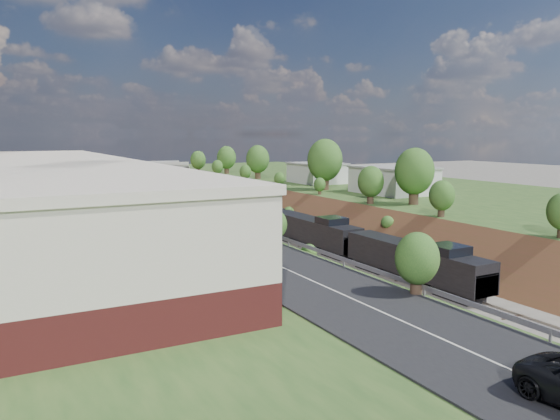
{
  "coord_description": "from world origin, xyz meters",
  "views": [
    {
      "loc": [
        -33.29,
        -15.69,
        14.37
      ],
      "look_at": [
        -4.88,
        37.27,
        6.0
      ],
      "focal_mm": 35.0,
      "sensor_mm": 36.0,
      "label": 1
    }
  ],
  "objects": [
    {
      "name": "freight_train",
      "position": [
        2.6,
        93.2,
        2.55
      ],
      "size": [
        2.96,
        151.08,
        4.55
      ],
      "color": "black",
      "rests_on": "ground"
    },
    {
      "name": "tree_right_large",
      "position": [
        17.0,
        40.0,
        9.38
      ],
      "size": [
        5.25,
        5.25,
        7.61
      ],
      "color": "#473323",
      "rests_on": "platform_right"
    },
    {
      "name": "tree_left_crest",
      "position": [
        -11.8,
        20.0,
        7.04
      ],
      "size": [
        2.45,
        2.45,
        3.55
      ],
      "color": "#473323",
      "rests_on": "platform_left"
    },
    {
      "name": "guardrail",
      "position": [
        -11.4,
        59.8,
        5.55
      ],
      "size": [
        0.1,
        171.0,
        0.7
      ],
      "color": "#99999E",
      "rests_on": "platform_left"
    },
    {
      "name": "overpass",
      "position": [
        0.0,
        122.0,
        4.92
      ],
      "size": [
        24.5,
        8.3,
        7.4
      ],
      "color": "gray",
      "rests_on": "ground"
    },
    {
      "name": "rail_left_track",
      "position": [
        -2.6,
        60.0,
        0.09
      ],
      "size": [
        1.58,
        180.0,
        0.18
      ],
      "primitive_type": "cube",
      "color": "gray",
      "rests_on": "ground"
    },
    {
      "name": "white_building_near",
      "position": [
        23.5,
        52.0,
        7.0
      ],
      "size": [
        9.0,
        12.0,
        4.0
      ],
      "primitive_type": "cube",
      "color": "silver",
      "rests_on": "platform_right"
    },
    {
      "name": "rail_right_track",
      "position": [
        2.6,
        60.0,
        0.09
      ],
      "size": [
        1.58,
        180.0,
        0.18
      ],
      "primitive_type": "cube",
      "color": "gray",
      "rests_on": "ground"
    },
    {
      "name": "commercial_building",
      "position": [
        -28.0,
        38.0,
        8.51
      ],
      "size": [
        14.3,
        62.3,
        7.0
      ],
      "color": "maroon",
      "rests_on": "platform_left"
    },
    {
      "name": "white_building_far",
      "position": [
        23.0,
        74.0,
        6.8
      ],
      "size": [
        8.0,
        10.0,
        3.6
      ],
      "primitive_type": "cube",
      "color": "silver",
      "rests_on": "platform_right"
    },
    {
      "name": "road",
      "position": [
        -15.5,
        60.0,
        5.05
      ],
      "size": [
        8.0,
        180.0,
        0.1
      ],
      "primitive_type": "cube",
      "color": "black",
      "rests_on": "platform_left"
    },
    {
      "name": "embankment_left",
      "position": [
        -11.0,
        60.0,
        0.0
      ],
      "size": [
        10.0,
        180.0,
        10.0
      ],
      "primitive_type": "cube",
      "rotation": [
        0.0,
        0.79,
        0.0
      ],
      "color": "brown",
      "rests_on": "ground"
    },
    {
      "name": "embankment_right",
      "position": [
        11.0,
        60.0,
        0.0
      ],
      "size": [
        10.0,
        180.0,
        10.0
      ],
      "primitive_type": "cube",
      "rotation": [
        0.0,
        0.79,
        0.0
      ],
      "color": "brown",
      "rests_on": "ground"
    },
    {
      "name": "platform_right",
      "position": [
        33.0,
        60.0,
        2.5
      ],
      "size": [
        44.0,
        180.0,
        5.0
      ],
      "primitive_type": "cube",
      "color": "#2D5121",
      "rests_on": "ground"
    }
  ]
}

